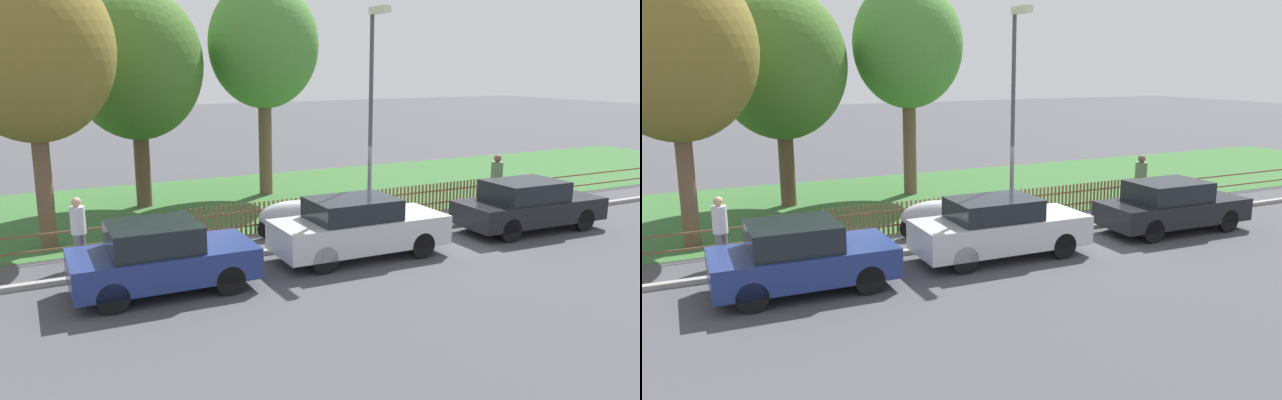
% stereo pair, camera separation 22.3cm
% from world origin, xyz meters
% --- Properties ---
extents(ground_plane, '(120.00, 120.00, 0.00)m').
position_xyz_m(ground_plane, '(0.00, 0.00, 0.00)').
color(ground_plane, '#424247').
extents(kerb_stone, '(43.74, 0.20, 0.12)m').
position_xyz_m(kerb_stone, '(0.00, 0.10, 0.06)').
color(kerb_stone, gray).
rests_on(kerb_stone, ground).
extents(grass_strip, '(43.74, 9.09, 0.01)m').
position_xyz_m(grass_strip, '(0.00, 6.58, 0.01)').
color(grass_strip, '#33602D').
rests_on(grass_strip, ground).
extents(park_fence, '(43.74, 0.05, 0.92)m').
position_xyz_m(park_fence, '(-0.00, 2.05, 0.46)').
color(park_fence, brown).
rests_on(park_fence, ground).
extents(parked_car_silver_hatchback, '(3.79, 1.93, 1.48)m').
position_xyz_m(parked_car_silver_hatchback, '(-6.80, -1.32, 0.74)').
color(parked_car_silver_hatchback, navy).
rests_on(parked_car_silver_hatchback, ground).
extents(parked_car_black_saloon, '(4.35, 1.76, 1.51)m').
position_xyz_m(parked_car_black_saloon, '(-1.95, -1.14, 0.77)').
color(parked_car_black_saloon, '#BCBCC1').
rests_on(parked_car_black_saloon, ground).
extents(parked_car_navy_estate, '(4.42, 1.83, 1.46)m').
position_xyz_m(parked_car_navy_estate, '(3.70, -1.11, 0.74)').
color(parked_car_navy_estate, black).
rests_on(parked_car_navy_estate, ground).
extents(covered_motorcycle, '(1.91, 0.72, 0.98)m').
position_xyz_m(covered_motorcycle, '(-2.56, 1.49, 0.60)').
color(covered_motorcycle, black).
rests_on(covered_motorcycle, ground).
extents(tree_nearest_kerb, '(4.02, 4.02, 7.37)m').
position_xyz_m(tree_nearest_kerb, '(-8.70, 3.24, 5.03)').
color(tree_nearest_kerb, brown).
rests_on(tree_nearest_kerb, ground).
extents(tree_behind_motorcycle, '(4.27, 4.27, 7.16)m').
position_xyz_m(tree_behind_motorcycle, '(-5.48, 7.03, 4.68)').
color(tree_behind_motorcycle, brown).
rests_on(tree_behind_motorcycle, ground).
extents(tree_mid_park, '(3.89, 3.89, 7.60)m').
position_xyz_m(tree_mid_park, '(-1.06, 7.07, 5.32)').
color(tree_mid_park, brown).
rests_on(tree_mid_park, ground).
extents(pedestrian_near_fence, '(0.47, 0.47, 1.68)m').
position_xyz_m(pedestrian_near_fence, '(-8.16, 1.11, 0.95)').
color(pedestrian_near_fence, slate).
rests_on(pedestrian_near_fence, ground).
extents(pedestrian_by_lamp, '(0.52, 0.52, 1.85)m').
position_xyz_m(pedestrian_by_lamp, '(4.59, 1.19, 1.05)').
color(pedestrian_by_lamp, '#2D3351').
rests_on(pedestrian_by_lamp, ground).
extents(street_lamp, '(0.20, 0.78, 6.13)m').
position_xyz_m(street_lamp, '(-0.65, 0.37, 3.82)').
color(street_lamp, '#47474C').
rests_on(street_lamp, ground).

